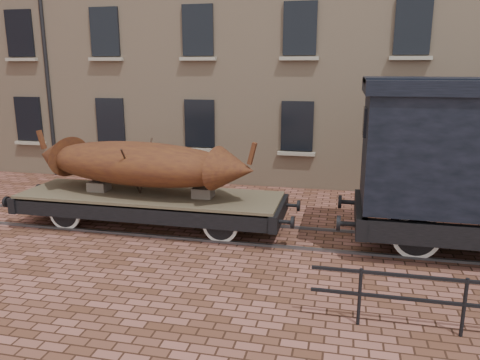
# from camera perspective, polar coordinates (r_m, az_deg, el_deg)

# --- Properties ---
(ground) EXTENTS (90.00, 90.00, 0.00)m
(ground) POSITION_cam_1_polar(r_m,az_deg,el_deg) (12.15, -0.52, -6.52)
(ground) COLOR #543020
(rail_track) EXTENTS (30.00, 1.52, 0.06)m
(rail_track) POSITION_cam_1_polar(r_m,az_deg,el_deg) (12.14, -0.52, -6.38)
(rail_track) COLOR #59595E
(rail_track) RESTS_ON ground
(flatcar_wagon) EXTENTS (7.79, 2.11, 1.18)m
(flatcar_wagon) POSITION_cam_1_polar(r_m,az_deg,el_deg) (12.63, -10.86, -2.47)
(flatcar_wagon) COLOR brown
(flatcar_wagon) RESTS_ON ground
(iron_boat) EXTENTS (6.45, 2.46, 1.56)m
(iron_boat) POSITION_cam_1_polar(r_m,az_deg,el_deg) (12.51, -12.26, 1.99)
(iron_boat) COLOR #603216
(iron_boat) RESTS_ON flatcar_wagon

